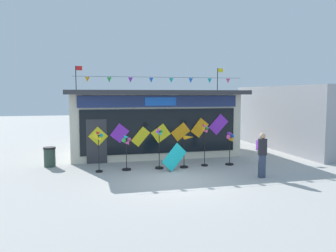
% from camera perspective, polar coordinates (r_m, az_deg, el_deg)
% --- Properties ---
extents(ground_plane, '(80.00, 80.00, 0.00)m').
position_cam_1_polar(ground_plane, '(12.13, 0.80, -9.44)').
color(ground_plane, '#ADAAA5').
extents(kite_shop_building, '(8.59, 5.71, 4.57)m').
position_cam_1_polar(kite_shop_building, '(18.07, -2.98, 0.85)').
color(kite_shop_building, beige).
rests_on(kite_shop_building, ground_plane).
extents(wind_spinner_far_left, '(0.37, 0.28, 1.66)m').
position_cam_1_polar(wind_spinner_far_left, '(13.59, -11.74, -3.10)').
color(wind_spinner_far_left, black).
rests_on(wind_spinner_far_left, ground_plane).
extents(wind_spinner_left, '(0.40, 0.37, 1.46)m').
position_cam_1_polar(wind_spinner_left, '(13.78, -7.09, -3.84)').
color(wind_spinner_left, black).
rests_on(wind_spinner_left, ground_plane).
extents(wind_spinner_center_left, '(0.36, 0.36, 1.73)m').
position_cam_1_polar(wind_spinner_center_left, '(13.97, -1.49, -3.69)').
color(wind_spinner_center_left, black).
rests_on(wind_spinner_center_left, ground_plane).
extents(wind_spinner_center_right, '(0.65, 0.35, 1.38)m').
position_cam_1_polar(wind_spinner_center_right, '(14.24, 3.27, -3.70)').
color(wind_spinner_center_right, black).
rests_on(wind_spinner_center_right, ground_plane).
extents(wind_spinner_right, '(0.37, 0.29, 1.83)m').
position_cam_1_polar(wind_spinner_right, '(14.53, 6.33, -2.02)').
color(wind_spinner_right, black).
rests_on(wind_spinner_right, ground_plane).
extents(wind_spinner_far_right, '(0.45, 0.36, 1.49)m').
position_cam_1_polar(wind_spinner_far_right, '(14.94, 10.53, -2.80)').
color(wind_spinner_far_right, black).
rests_on(wind_spinner_far_right, ground_plane).
extents(person_near_camera, '(0.34, 0.46, 1.68)m').
position_cam_1_polar(person_near_camera, '(13.03, 15.73, -4.61)').
color(person_near_camera, '#333D56').
rests_on(person_near_camera, ground_plane).
extents(trash_bin, '(0.52, 0.52, 0.85)m').
position_cam_1_polar(trash_bin, '(15.32, -19.52, -4.96)').
color(trash_bin, '#2D4238').
rests_on(trash_bin, ground_plane).
extents(display_kite_on_ground, '(1.13, 0.35, 1.13)m').
position_cam_1_polar(display_kite_on_ground, '(13.65, 1.10, -5.33)').
color(display_kite_on_ground, '#19B7BC').
rests_on(display_kite_on_ground, ground_plane).
extents(neighbour_building, '(6.63, 8.81, 3.57)m').
position_cam_1_polar(neighbour_building, '(21.74, 24.80, 1.44)').
color(neighbour_building, '#99999E').
rests_on(neighbour_building, ground_plane).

